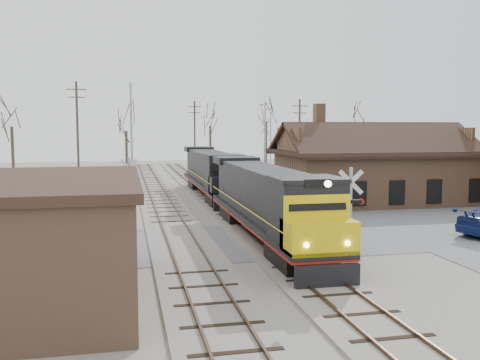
# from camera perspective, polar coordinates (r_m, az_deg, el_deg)

# --- Properties ---
(ground) EXTENTS (140.00, 140.00, 0.00)m
(ground) POSITION_cam_1_polar(r_m,az_deg,el_deg) (28.85, 2.72, -6.41)
(ground) COLOR gray
(ground) RESTS_ON ground
(road) EXTENTS (60.00, 9.00, 0.03)m
(road) POSITION_cam_1_polar(r_m,az_deg,el_deg) (28.85, 2.72, -6.38)
(road) COLOR #5D5D62
(road) RESTS_ON ground
(track_main) EXTENTS (3.40, 90.00, 0.24)m
(track_main) POSITION_cam_1_polar(r_m,az_deg,el_deg) (43.30, -2.37, -2.26)
(track_main) COLOR gray
(track_main) RESTS_ON ground
(track_siding) EXTENTS (3.40, 90.00, 0.24)m
(track_siding) POSITION_cam_1_polar(r_m,az_deg,el_deg) (42.77, -8.33, -2.41)
(track_siding) COLOR gray
(track_siding) RESTS_ON ground
(depot) EXTENTS (15.20, 9.31, 7.90)m
(depot) POSITION_cam_1_polar(r_m,az_deg,el_deg) (43.88, 13.93, 0.76)
(depot) COLOR #8D6649
(depot) RESTS_ON ground
(locomotive_lead) EXTENTS (2.72, 18.23, 4.04)m
(locomotive_lead) POSITION_cam_1_polar(r_m,az_deg,el_deg) (28.05, 2.98, -2.36)
(locomotive_lead) COLOR black
(locomotive_lead) RESTS_ON ground
(locomotive_trailing) EXTENTS (2.72, 18.23, 3.83)m
(locomotive_trailing) POSITION_cam_1_polar(r_m,az_deg,el_deg) (46.06, -3.03, 0.79)
(locomotive_trailing) COLOR black
(locomotive_trailing) RESTS_ON ground
(crossbuck_near) EXTENTS (1.21, 0.33, 4.28)m
(crossbuck_near) POSITION_cam_1_polar(r_m,az_deg,el_deg) (24.04, 11.66, -4.13)
(crossbuck_near) COLOR #A5A8AD
(crossbuck_near) RESTS_ON ground
(crossbuck_far) EXTENTS (1.19, 0.38, 4.25)m
(crossbuck_far) POSITION_cam_1_polar(r_m,az_deg,el_deg) (32.59, -11.70, -1.59)
(crossbuck_far) COLOR #A5A8AD
(crossbuck_far) RESTS_ON ground
(streetlight_a) EXTENTS (0.25, 2.04, 9.55)m
(streetlight_a) POSITION_cam_1_polar(r_m,az_deg,el_deg) (43.93, -11.50, 4.62)
(streetlight_a) COLOR #A5A8AD
(streetlight_a) RESTS_ON ground
(streetlight_b) EXTENTS (0.25, 2.04, 8.33)m
(streetlight_b) POSITION_cam_1_polar(r_m,az_deg,el_deg) (51.29, 2.63, 4.17)
(streetlight_b) COLOR #A5A8AD
(streetlight_b) RESTS_ON ground
(streetlight_c) EXTENTS (0.25, 2.04, 8.41)m
(streetlight_c) POSITION_cam_1_polar(r_m,az_deg,el_deg) (66.43, 3.24, 4.55)
(streetlight_c) COLOR #A5A8AD
(streetlight_c) RESTS_ON ground
(utility_pole_a) EXTENTS (2.00, 0.24, 10.67)m
(utility_pole_a) POSITION_cam_1_polar(r_m,az_deg,el_deg) (57.69, -16.94, 4.97)
(utility_pole_a) COLOR #382D23
(utility_pole_a) RESTS_ON ground
(utility_pole_b) EXTENTS (2.00, 0.24, 9.58)m
(utility_pole_b) POSITION_cam_1_polar(r_m,az_deg,el_deg) (73.55, -4.85, 4.86)
(utility_pole_b) COLOR #382D23
(utility_pole_b) RESTS_ON ground
(utility_pole_c) EXTENTS (2.00, 0.24, 9.26)m
(utility_pole_c) POSITION_cam_1_polar(r_m,az_deg,el_deg) (62.90, 6.35, 4.56)
(utility_pole_c) COLOR #382D23
(utility_pole_c) RESTS_ON ground
(tree_a) EXTENTS (4.07, 4.07, 9.97)m
(tree_a) POSITION_cam_1_polar(r_m,az_deg,el_deg) (60.27, -23.21, 6.22)
(tree_a) COLOR #382D23
(tree_a) RESTS_ON ground
(tree_b) EXTENTS (3.70, 3.70, 9.06)m
(tree_b) POSITION_cam_1_polar(r_m,az_deg,el_deg) (67.25, -12.06, 5.89)
(tree_b) COLOR #382D23
(tree_b) RESTS_ON ground
(tree_c) EXTENTS (4.14, 4.14, 10.14)m
(tree_c) POSITION_cam_1_polar(r_m,az_deg,el_deg) (73.38, -3.20, 6.59)
(tree_c) COLOR #382D23
(tree_c) RESTS_ON ground
(tree_d) EXTENTS (4.54, 4.54, 11.12)m
(tree_d) POSITION_cam_1_polar(r_m,az_deg,el_deg) (73.87, 2.82, 7.13)
(tree_d) COLOR #382D23
(tree_d) RESTS_ON ground
(tree_e) EXTENTS (4.15, 4.15, 10.18)m
(tree_e) POSITION_cam_1_polar(r_m,az_deg,el_deg) (72.16, 12.70, 6.50)
(tree_e) COLOR #382D23
(tree_e) RESTS_ON ground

